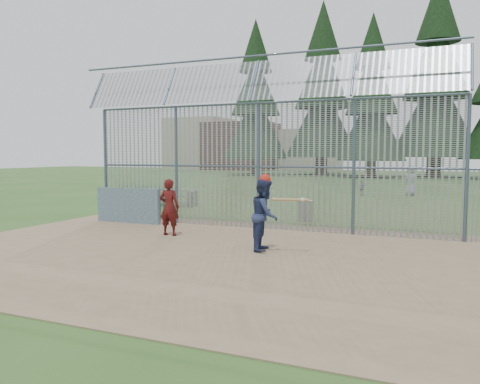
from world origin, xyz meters
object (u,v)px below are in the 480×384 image
at_px(batter, 265,215).
at_px(onlooker, 169,207).
at_px(dugout_wall, 128,205).
at_px(trash_can, 305,210).
at_px(bleacher, 166,196).

xyz_separation_m(batter, onlooker, (-3.29, 0.91, -0.06)).
bearing_deg(dugout_wall, trash_can, 27.85).
distance_m(onlooker, bleacher, 8.37).
relative_size(dugout_wall, batter, 1.41).
distance_m(onlooker, trash_can, 5.42).
bearing_deg(onlooker, trash_can, -127.29).
relative_size(onlooker, trash_can, 2.02).
xyz_separation_m(batter, trash_can, (-0.42, 5.48, -0.53)).
xyz_separation_m(dugout_wall, batter, (5.96, -2.56, 0.29)).
height_order(dugout_wall, batter, batter).
distance_m(dugout_wall, batter, 6.49).
relative_size(dugout_wall, trash_can, 3.05).
bearing_deg(dugout_wall, batter, -23.22).
xyz_separation_m(onlooker, trash_can, (2.87, 4.57, -0.47)).
bearing_deg(trash_can, onlooker, -122.11).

